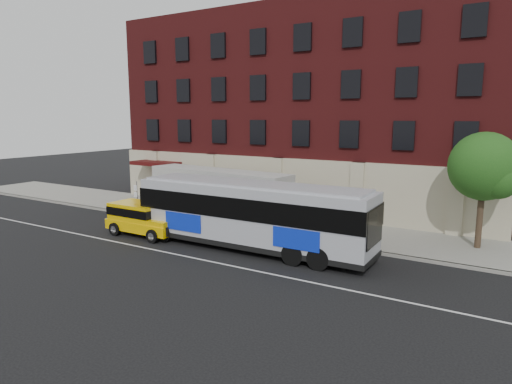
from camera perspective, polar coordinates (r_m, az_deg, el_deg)
The scene contains 10 objects.
ground at distance 23.78m, azimuth -11.12°, elevation -8.05°, with size 120.00×120.00×0.00m, color black.
sidewalk at distance 30.74m, azimuth 0.24°, elevation -3.66°, with size 60.00×6.00×0.15m, color gray.
kerb at distance 28.29m, azimuth -2.91°, elevation -4.85°, with size 60.00×0.25×0.15m, color gray.
lane_line at distance 24.13m, azimuth -10.31°, elevation -7.74°, with size 60.00×0.12×0.01m, color silver.
building at distance 36.94m, azimuth 6.68°, elevation 10.26°, with size 30.00×12.10×15.00m.
sign_pole at distance 33.52m, azimuth -14.90°, elevation -0.47°, with size 0.30×0.20×2.50m.
street_tree at distance 26.34m, azimuth 27.03°, elevation 2.61°, with size 3.60×3.60×6.20m.
city_bus at distance 24.05m, azimuth -0.60°, elevation -2.68°, with size 13.39×3.05×3.66m.
yellow_suv at distance 28.05m, azimuth -14.26°, elevation -3.09°, with size 5.10×2.27×1.94m.
shipping_container at distance 30.30m, azimuth -4.79°, elevation -0.60°, with size 10.94×3.27×3.59m.
Camera 1 is at (15.41, -16.64, 7.16)m, focal length 31.53 mm.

